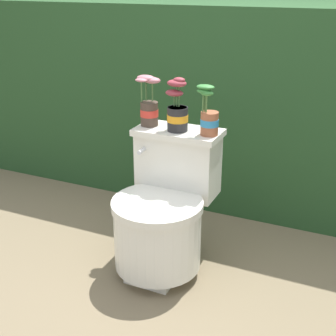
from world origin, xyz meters
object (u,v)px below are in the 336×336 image
at_px(toilet, 164,212).
at_px(potted_plant_middle, 209,117).
at_px(potted_plant_left, 149,105).
at_px(potted_plant_midleft, 177,111).

relative_size(toilet, potted_plant_middle, 2.85).
xyz_separation_m(potted_plant_left, potted_plant_midleft, (0.16, -0.02, -0.01)).
distance_m(toilet, potted_plant_middle, 0.51).
bearing_deg(toilet, potted_plant_left, 132.26).
distance_m(toilet, potted_plant_midleft, 0.49).
height_order(toilet, potted_plant_midleft, potted_plant_midleft).
relative_size(potted_plant_midleft, potted_plant_middle, 1.08).
xyz_separation_m(potted_plant_left, potted_plant_middle, (0.32, -0.02, -0.02)).
bearing_deg(potted_plant_midleft, potted_plant_left, 172.28).
distance_m(potted_plant_left, potted_plant_middle, 0.32).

